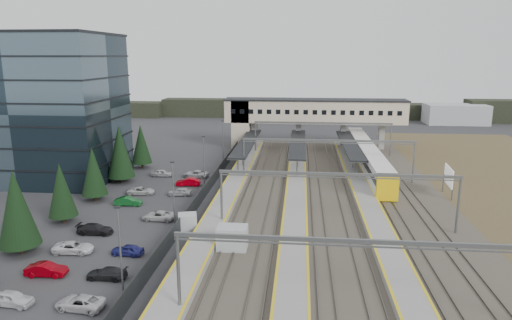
# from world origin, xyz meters

# --- Properties ---
(ground) EXTENTS (220.00, 220.00, 0.00)m
(ground) POSITION_xyz_m (0.00, 0.00, 0.00)
(ground) COLOR #2B2B2D
(ground) RESTS_ON ground
(office_building) EXTENTS (24.30, 18.30, 24.30)m
(office_building) POSITION_xyz_m (-36.00, 12.00, 12.19)
(office_building) COLOR #40535E
(office_building) RESTS_ON ground
(conifer_row) EXTENTS (4.42, 49.82, 9.50)m
(conifer_row) POSITION_xyz_m (-22.00, -3.86, 4.84)
(conifer_row) COLOR black
(conifer_row) RESTS_ON ground
(car_park) EXTENTS (10.49, 44.77, 1.29)m
(car_park) POSITION_xyz_m (-13.48, -7.50, 0.61)
(car_park) COLOR silver
(car_park) RESTS_ON ground
(lampposts) EXTENTS (0.50, 53.25, 8.07)m
(lampposts) POSITION_xyz_m (-8.00, 1.25, 4.34)
(lampposts) COLOR slate
(lampposts) RESTS_ON ground
(fence) EXTENTS (0.08, 90.00, 2.00)m
(fence) POSITION_xyz_m (-6.50, 5.00, 1.00)
(fence) COLOR #26282B
(fence) RESTS_ON ground
(relay_cabin_near) EXTENTS (3.25, 2.40, 2.70)m
(relay_cabin_near) POSITION_xyz_m (0.37, -15.03, 1.35)
(relay_cabin_near) COLOR #A2A6A8
(relay_cabin_near) RESTS_ON ground
(relay_cabin_far) EXTENTS (2.61, 2.35, 2.01)m
(relay_cabin_far) POSITION_xyz_m (-5.91, -9.72, 1.01)
(relay_cabin_far) COLOR #A2A6A8
(relay_cabin_far) RESTS_ON ground
(rail_corridor) EXTENTS (34.00, 90.00, 0.92)m
(rail_corridor) POSITION_xyz_m (9.34, 5.00, 0.29)
(rail_corridor) COLOR #3D3631
(rail_corridor) RESTS_ON ground
(canopies) EXTENTS (23.10, 30.00, 3.28)m
(canopies) POSITION_xyz_m (7.00, 27.00, 3.92)
(canopies) COLOR black
(canopies) RESTS_ON ground
(footbridge) EXTENTS (40.40, 6.40, 11.20)m
(footbridge) POSITION_xyz_m (7.70, 42.00, 7.93)
(footbridge) COLOR #BFAB94
(footbridge) RESTS_ON ground
(gantries) EXTENTS (28.40, 62.28, 7.17)m
(gantries) POSITION_xyz_m (12.00, 3.00, 6.00)
(gantries) COLOR slate
(gantries) RESTS_ON ground
(train) EXTENTS (3.12, 43.35, 3.92)m
(train) POSITION_xyz_m (20.00, 24.46, 2.23)
(train) COLOR white
(train) RESTS_ON ground
(billboard) EXTENTS (0.63, 5.42, 4.51)m
(billboard) POSITION_xyz_m (29.62, 7.45, 2.99)
(billboard) COLOR slate
(billboard) RESTS_ON ground
(treeline_far) EXTENTS (170.00, 19.00, 7.00)m
(treeline_far) POSITION_xyz_m (23.81, 92.28, 2.95)
(treeline_far) COLOR black
(treeline_far) RESTS_ON ground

